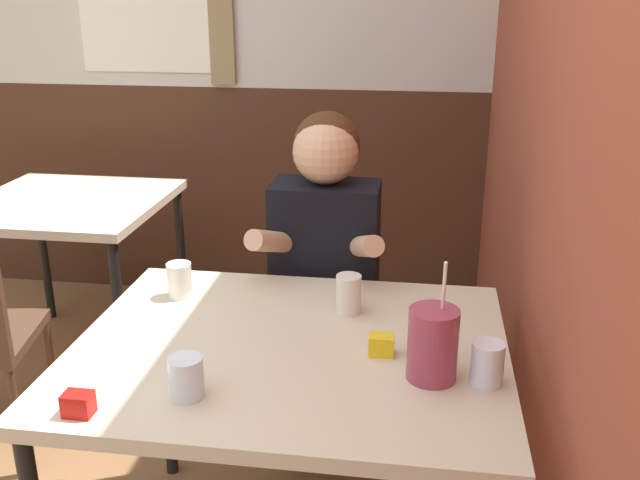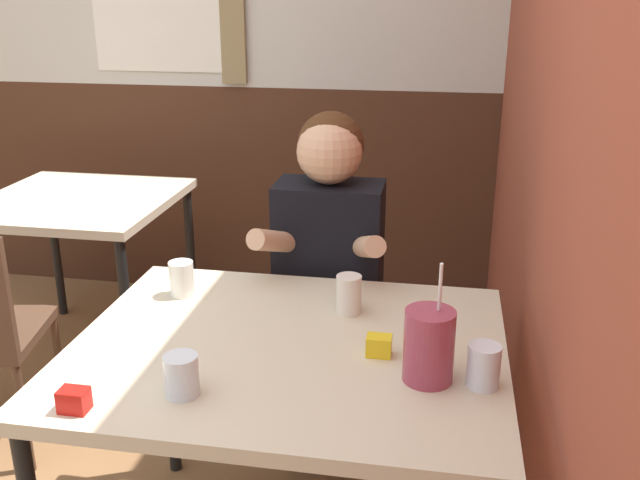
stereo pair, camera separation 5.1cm
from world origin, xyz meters
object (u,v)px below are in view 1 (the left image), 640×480
(person_seated, at_px, (325,286))
(cocktail_pitcher, at_px, (433,344))
(background_table, at_px, (69,218))
(main_table, at_px, (290,366))

(person_seated, bearing_deg, cocktail_pitcher, -63.94)
(person_seated, xyz_separation_m, cocktail_pitcher, (0.34, -0.70, 0.18))
(person_seated, relative_size, cocktail_pitcher, 4.20)
(cocktail_pitcher, bearing_deg, person_seated, 116.06)
(background_table, distance_m, cocktail_pitcher, 1.95)
(main_table, xyz_separation_m, cocktail_pitcher, (0.35, -0.11, 0.15))
(background_table, bearing_deg, person_seated, -24.52)
(person_seated, bearing_deg, main_table, -90.57)
(main_table, relative_size, cocktail_pitcher, 3.71)
(person_seated, distance_m, cocktail_pitcher, 0.79)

